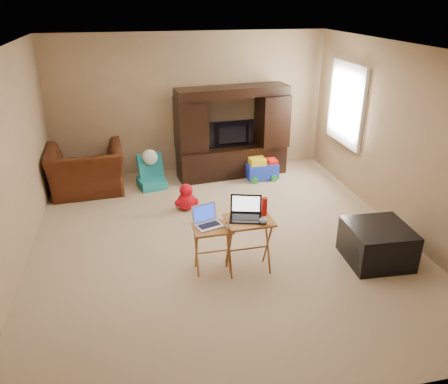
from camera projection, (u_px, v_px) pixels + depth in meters
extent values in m
plane|color=tan|center=(221.00, 239.00, 5.98)|extent=(5.50, 5.50, 0.00)
plane|color=silver|center=(220.00, 49.00, 4.95)|extent=(5.50, 5.50, 0.00)
plane|color=tan|center=(190.00, 104.00, 7.91)|extent=(5.00, 0.00, 5.00)
plane|color=tan|center=(301.00, 281.00, 3.01)|extent=(5.00, 0.00, 5.00)
plane|color=tan|center=(7.00, 168.00, 4.98)|extent=(0.00, 5.50, 5.50)
plane|color=tan|center=(400.00, 140.00, 5.94)|extent=(0.00, 5.50, 5.50)
plane|color=white|center=(347.00, 104.00, 7.26)|extent=(0.00, 1.20, 1.20)
cube|color=white|center=(346.00, 104.00, 7.25)|extent=(0.06, 1.14, 1.34)
cube|color=black|center=(232.00, 132.00, 7.80)|extent=(2.03, 0.72, 1.62)
imported|color=black|center=(233.00, 135.00, 7.77)|extent=(0.83, 0.16, 0.47)
imported|color=#4D2510|center=(87.00, 170.00, 7.27)|extent=(1.28, 1.14, 0.78)
cube|color=black|center=(377.00, 244.00, 5.42)|extent=(0.77, 0.77, 0.47)
cube|color=#AC6929|center=(212.00, 249.00, 5.20)|extent=(0.46, 0.37, 0.58)
cube|color=#964D24|center=(249.00, 245.00, 5.17)|extent=(0.55, 0.44, 0.70)
cube|color=silver|center=(209.00, 217.00, 5.05)|extent=(0.37, 0.34, 0.24)
cube|color=black|center=(246.00, 210.00, 4.99)|extent=(0.43, 0.39, 0.24)
ellipsoid|color=silver|center=(229.00, 227.00, 5.04)|extent=(0.09, 0.12, 0.05)
ellipsoid|color=#414146|center=(263.00, 221.00, 4.93)|extent=(0.11, 0.16, 0.06)
cylinder|color=red|center=(264.00, 206.00, 5.09)|extent=(0.07, 0.07, 0.21)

